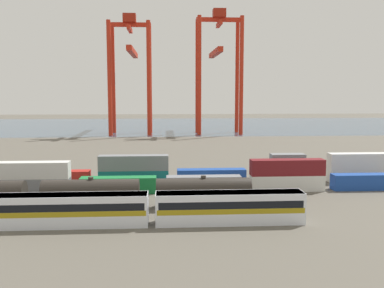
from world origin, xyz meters
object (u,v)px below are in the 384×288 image
shipping_container_3 (204,184)px  gantry_crane_west (131,62)px  shipping_container_13 (287,175)px  shipping_container_0 (31,186)px  freight_tank_row (91,194)px  passenger_train (152,207)px  shipping_container_10 (134,177)px  shipping_container_12 (211,176)px  gantry_crane_central (218,61)px

shipping_container_3 → gantry_crane_west: size_ratio=0.27×
shipping_container_13 → shipping_container_0: bearing=-171.7°
freight_tank_row → shipping_container_3: (16.50, 9.62, -0.86)m
passenger_train → gantry_crane_west: (-11.14, 120.87, 25.42)m
shipping_container_13 → gantry_crane_west: size_ratio=0.13×
shipping_container_10 → shipping_container_12: same height
shipping_container_13 → passenger_train: bearing=-134.9°
shipping_container_0 → shipping_container_10: size_ratio=1.00×
gantry_crane_west → gantry_crane_central: gantry_crane_central is taller
passenger_train → shipping_container_10: 23.90m
gantry_crane_west → gantry_crane_central: bearing=-1.6°
shipping_container_3 → gantry_crane_central: bearing=81.8°
freight_tank_row → shipping_container_13: 35.81m
passenger_train → gantry_crane_west: gantry_crane_west is taller
shipping_container_0 → shipping_container_10: 16.96m
passenger_train → shipping_container_0: bearing=138.5°
shipping_container_0 → gantry_crane_west: (8.39, 103.58, 26.27)m
gantry_crane_central → shipping_container_12: bearing=-97.6°
freight_tank_row → gantry_crane_west: (-2.57, 113.21, 25.41)m
shipping_container_0 → shipping_container_3: bearing=0.0°
shipping_container_3 → shipping_container_10: same height
gantry_crane_central → gantry_crane_west: bearing=178.4°
freight_tank_row → shipping_container_10: size_ratio=3.67×
shipping_container_10 → shipping_container_12: 13.64m
shipping_container_0 → shipping_container_10: bearing=21.8°
shipping_container_3 → shipping_container_13: same height
shipping_container_10 → gantry_crane_central: 103.49m
shipping_container_3 → shipping_container_10: 13.30m
shipping_container_3 → gantry_crane_central: 107.14m
shipping_container_0 → shipping_container_13: 43.49m
passenger_train → shipping_container_0: 26.09m
shipping_container_3 → shipping_container_12: 6.59m
passenger_train → shipping_container_0: size_ratio=3.10×
shipping_container_3 → shipping_container_12: size_ratio=1.00×
shipping_container_12 → shipping_container_13: size_ratio=2.00×
freight_tank_row → shipping_container_12: bearing=40.8°
shipping_container_0 → passenger_train: bearing=-41.5°
shipping_container_12 → gantry_crane_central: gantry_crane_central is taller
shipping_container_3 → gantry_crane_west: (-19.07, 103.58, 26.27)m
passenger_train → shipping_container_3: 19.03m
passenger_train → shipping_container_3: bearing=65.3°
shipping_container_3 → shipping_container_10: size_ratio=1.00×
passenger_train → shipping_container_13: (23.50, 23.58, -0.84)m
passenger_train → shipping_container_12: bearing=67.3°
freight_tank_row → shipping_container_0: 14.61m
shipping_container_0 → shipping_container_12: (29.39, 6.30, 0.00)m
shipping_container_10 → gantry_crane_west: (-7.36, 97.29, 26.27)m
shipping_container_3 → shipping_container_12: (1.93, 6.30, 0.00)m
freight_tank_row → shipping_container_13: freight_tank_row is taller
gantry_crane_central → freight_tank_row: bearing=-105.6°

